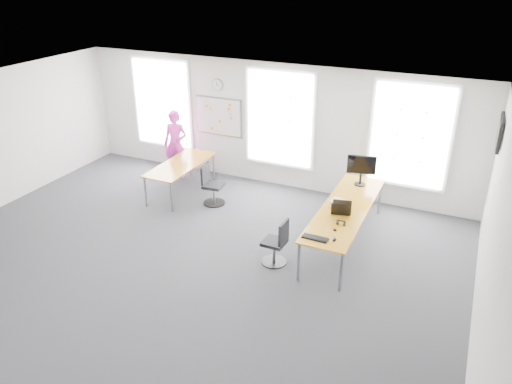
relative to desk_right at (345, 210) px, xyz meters
The scene contains 22 objects.
floor 3.23m from the desk_right, 143.45° to the right, with size 10.00×10.00×0.00m, color #2B2A30.
ceiling 3.87m from the desk_right, 143.45° to the right, with size 10.00×10.00×0.00m, color silver.
wall_back 3.39m from the desk_right, 139.94° to the left, with size 10.00×10.00×0.00m, color silver.
wall_right 3.19m from the desk_right, 37.17° to the right, with size 10.00×10.00×0.00m, color silver.
window_left 5.99m from the desk_right, 159.24° to the left, with size 1.60×0.06×2.20m, color white.
window_mid 3.21m from the desk_right, 136.76° to the left, with size 1.60×0.06×2.20m, color white.
window_right 2.43m from the desk_right, 69.79° to the left, with size 1.60×0.06×2.20m, color white.
desk_right is the anchor object (origin of this frame).
desk_left 4.24m from the desk_right, behind, with size 0.82×2.04×0.74m.
chair_right 1.56m from the desk_right, 127.37° to the right, with size 0.48×0.48×0.89m.
chair_left 3.29m from the desk_right, behind, with size 0.50×0.50×0.94m.
person 5.07m from the desk_right, 162.40° to the left, with size 0.63×0.41×1.73m, color #EC34BA.
whiteboard 4.48m from the desk_right, 151.61° to the left, with size 1.20×0.03×0.90m, color silver.
wall_clock 4.69m from the desk_right, 151.61° to the left, with size 0.30×0.30×0.04m, color gray.
tv 3.09m from the desk_right, 24.94° to the left, with size 0.06×0.90×0.55m, color black.
keyboard 1.37m from the desk_right, 96.68° to the right, with size 0.46×0.16×0.02m, color black.
mouse 1.30m from the desk_right, 83.15° to the right, with size 0.07×0.12×0.04m, color black.
lens_cap 0.95m from the desk_right, 86.13° to the right, with size 0.07×0.07×0.01m, color black.
headphones 0.73m from the desk_right, 81.71° to the right, with size 0.17×0.09×0.10m.
laptop_sleeve 0.40m from the desk_right, 89.68° to the right, with size 0.36×0.26×0.29m.
paper_stack 0.16m from the desk_right, behind, with size 0.35×0.26×0.12m, color beige.
monitor 1.23m from the desk_right, 90.45° to the left, with size 0.59×0.24×0.66m.
Camera 1 is at (4.50, -6.62, 5.14)m, focal length 35.00 mm.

